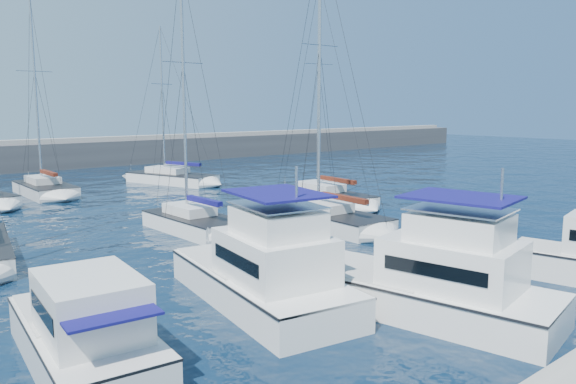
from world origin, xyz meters
TOP-DOWN VIEW (x-y plane):
  - ground at (0.00, 0.00)m, footprint 220.00×220.00m
  - breakwater at (0.00, 52.00)m, footprint 160.00×6.00m
  - motor_yacht_port_outer at (-10.27, -1.21)m, footprint 3.54×7.41m
  - motor_yacht_port_inner at (-3.42, -0.42)m, footprint 5.01×9.49m
  - motor_yacht_stbd_inner at (0.35, -4.90)m, footprint 5.30×9.81m
  - sailboat_mid_c at (0.82, 11.93)m, footprint 3.13×7.08m
  - sailboat_mid_d at (7.65, 7.87)m, footprint 3.48×8.50m
  - sailboat_mid_e at (13.10, 13.81)m, footprint 3.66×8.67m
  - sailboat_back_b at (-1.58, 31.39)m, footprint 3.25×7.80m
  - sailboat_back_c at (9.78, 31.11)m, footprint 5.79×9.52m

SIDE VIEW (x-z plane):
  - ground at x=0.00m, z-range 0.00..0.00m
  - sailboat_back_c at x=9.78m, z-range -6.87..7.90m
  - sailboat_back_b at x=-1.58m, z-range -7.46..8.54m
  - sailboat_mid_e at x=13.10m, z-range -7.70..8.78m
  - sailboat_mid_d at x=7.65m, z-range -8.10..9.20m
  - sailboat_mid_c at x=0.82m, z-range -7.18..8.28m
  - motor_yacht_port_outer at x=-10.27m, z-range -0.66..2.54m
  - breakwater at x=0.00m, z-range -1.17..3.28m
  - motor_yacht_port_inner at x=-3.42m, z-range -1.21..3.48m
  - motor_yacht_stbd_inner at x=0.35m, z-range -1.21..3.48m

